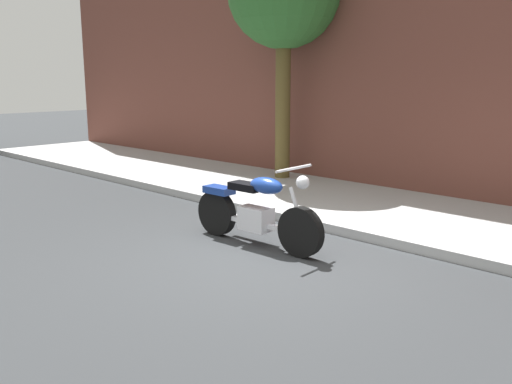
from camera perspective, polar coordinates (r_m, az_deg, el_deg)
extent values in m
plane|color=#303335|center=(7.00, 1.40, -7.02)|extent=(60.00, 60.00, 0.00)
cube|color=#A9A9A9|center=(9.33, 13.92, -2.09)|extent=(24.57, 3.02, 0.14)
cylinder|color=black|center=(7.05, 4.61, -4.14)|extent=(0.66, 0.16, 0.65)
cylinder|color=black|center=(8.01, -4.05, -2.16)|extent=(0.66, 0.16, 0.65)
cube|color=silver|center=(7.49, 0.00, -2.73)|extent=(0.45, 0.30, 0.32)
cube|color=silver|center=(7.51, 0.00, -3.24)|extent=(1.36, 0.13, 0.06)
ellipsoid|color=navy|center=(7.27, 1.06, 0.67)|extent=(0.53, 0.28, 0.22)
cube|color=black|center=(7.52, -1.03, 0.57)|extent=(0.49, 0.26, 0.10)
cube|color=navy|center=(7.90, -3.83, 0.21)|extent=(0.45, 0.26, 0.10)
cylinder|color=silver|center=(7.01, 4.26, -1.85)|extent=(0.27, 0.06, 0.58)
cylinder|color=silver|center=(6.94, 3.93, 2.45)|extent=(0.06, 0.70, 0.04)
sphere|color=silver|center=(6.89, 4.84, 1.00)|extent=(0.17, 0.17, 0.17)
cylinder|color=silver|center=(7.80, -0.60, -2.91)|extent=(0.80, 0.12, 0.09)
cylinder|color=brown|center=(11.69, 2.78, 8.87)|extent=(0.31, 0.31, 3.30)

